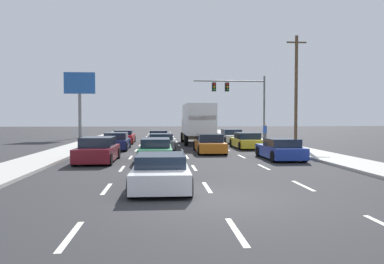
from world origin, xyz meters
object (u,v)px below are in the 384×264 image
Objects in this scene: car_red at (124,137)px; car_silver at (231,136)px; box_truck at (197,122)px; car_navy at (116,142)px; car_yellow at (247,141)px; car_orange at (209,144)px; car_blue at (280,150)px; car_maroon at (98,150)px; car_black at (158,137)px; car_green at (156,150)px; traffic_signal_mast at (236,92)px; pedestrian_near_corner at (265,132)px; car_gray at (162,142)px; utility_pole_mid at (296,89)px; car_white at (161,171)px; roadside_billboard at (80,92)px.

car_red is 10.26m from car_silver.
car_navy is at bearing -142.05° from box_truck.
car_orange is at bearing -134.98° from car_yellow.
car_orange is at bearing 128.28° from car_blue.
car_maroon is 10.27m from car_blue.
car_black is at bearing 8.82° from car_red.
car_green is at bearing -115.70° from car_silver.
car_navy is at bearing -133.16° from traffic_signal_mast.
car_silver is at bearing 55.85° from car_maroon.
box_truck is 5.02× the size of pedestrian_near_corner.
car_black is 1.09× the size of car_gray.
car_orange is at bearing 51.71° from car_green.
pedestrian_near_corner reaches higher than car_blue.
utility_pole_mid is at bearing 39.61° from car_orange.
box_truck is at bearing 105.81° from car_blue.
car_maroon is 0.96× the size of car_white.
car_blue is 13.62m from utility_pole_mid.
car_white is 1.03× the size of car_silver.
car_orange is 12.60m from pedestrian_near_corner.
car_navy is 15.81m from car_white.
car_red is 2.72× the size of pedestrian_near_corner.
car_silver is (3.49, 2.01, -1.46)m from box_truck.
pedestrian_near_corner is at bearing 2.40° from car_red.
car_maroon is at bearing -174.34° from car_green.
car_orange is 2.79× the size of pedestrian_near_corner.
car_blue is (7.15, 0.12, -0.02)m from car_green.
box_truck is 17.36m from roadside_billboard.
car_white is 0.55× the size of box_truck.
car_yellow is 0.46× the size of utility_pole_mid.
car_orange reaches higher than car_green.
roadside_billboard reaches higher than pedestrian_near_corner.
car_white is at bearing -106.52° from traffic_signal_mast.
car_red is at bearing -177.60° from pedestrian_near_corner.
car_white is 2.76× the size of pedestrian_near_corner.
car_silver is (10.26, 0.17, 0.01)m from car_red.
traffic_signal_mast reaches higher than box_truck.
car_gray is at bearing -160.32° from utility_pole_mid.
pedestrian_near_corner is (6.93, 2.42, -1.08)m from box_truck.
car_yellow is 2.69× the size of pedestrian_near_corner.
car_yellow is (3.43, -4.71, -1.47)m from box_truck.
car_black is 2.77× the size of pedestrian_near_corner.
car_blue is at bearing -89.03° from car_yellow.
car_gray is 0.53× the size of traffic_signal_mast.
pedestrian_near_corner is (6.89, 10.54, 0.38)m from car_orange.
pedestrian_near_corner is (1.98, -4.75, -4.23)m from traffic_signal_mast.
car_navy reaches higher than car_gray.
car_green is at bearing -105.78° from box_truck.
car_orange is 5.70m from car_blue.
car_blue is at bearing -64.57° from car_black.
pedestrian_near_corner is at bearing 0.40° from car_black.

